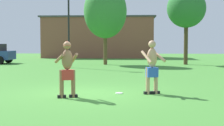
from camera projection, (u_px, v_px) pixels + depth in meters
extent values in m
plane|color=#428433|center=(85.00, 94.00, 10.92)|extent=(80.00, 80.00, 0.00)
cube|color=black|center=(62.00, 96.00, 10.14)|extent=(0.28, 0.19, 0.09)
cylinder|color=#936647|center=(62.00, 84.00, 10.11)|extent=(0.13, 0.13, 0.86)
cube|color=black|center=(73.00, 96.00, 10.23)|extent=(0.28, 0.19, 0.09)
cylinder|color=#936647|center=(73.00, 84.00, 10.21)|extent=(0.13, 0.13, 0.86)
cube|color=red|center=(67.00, 75.00, 10.14)|extent=(0.41, 0.34, 0.31)
ellipsoid|color=#936647|center=(67.00, 60.00, 10.12)|extent=(0.39, 0.32, 0.62)
cylinder|color=#936647|center=(59.00, 59.00, 10.15)|extent=(0.41, 0.52, 0.31)
cylinder|color=#936647|center=(74.00, 58.00, 10.27)|extent=(0.35, 0.54, 0.36)
sphere|color=#936647|center=(67.00, 45.00, 10.09)|extent=(0.24, 0.24, 0.24)
cone|color=red|center=(67.00, 43.00, 10.08)|extent=(0.32, 0.32, 0.13)
cube|color=black|center=(156.00, 92.00, 10.95)|extent=(0.28, 0.19, 0.09)
cylinder|color=tan|center=(156.00, 81.00, 10.93)|extent=(0.13, 0.13, 0.87)
cube|color=black|center=(148.00, 93.00, 10.88)|extent=(0.28, 0.19, 0.09)
cylinder|color=tan|center=(148.00, 81.00, 10.85)|extent=(0.13, 0.13, 0.87)
cube|color=blue|center=(152.00, 72.00, 10.87)|extent=(0.42, 0.34, 0.31)
ellipsoid|color=tan|center=(152.00, 58.00, 10.84)|extent=(0.40, 0.32, 0.63)
cylinder|color=tan|center=(160.00, 57.00, 10.81)|extent=(0.39, 0.54, 0.34)
cylinder|color=tan|center=(146.00, 57.00, 10.68)|extent=(0.37, 0.51, 0.41)
sphere|color=tan|center=(152.00, 44.00, 10.82)|extent=(0.24, 0.24, 0.24)
cylinder|color=white|center=(119.00, 93.00, 11.01)|extent=(0.25, 0.25, 0.03)
cylinder|color=black|center=(0.00, 60.00, 25.78)|extent=(0.64, 0.23, 0.64)
cylinder|color=black|center=(9.00, 59.00, 27.57)|extent=(0.64, 0.23, 0.64)
cylinder|color=black|center=(69.00, 30.00, 22.34)|extent=(0.12, 0.12, 4.98)
cube|color=brown|center=(99.00, 38.00, 37.63)|extent=(12.05, 4.89, 4.40)
cube|color=#3F3F44|center=(99.00, 18.00, 37.49)|extent=(12.53, 5.09, 0.16)
cylinder|color=brown|center=(105.00, 47.00, 25.42)|extent=(0.28, 0.28, 2.62)
ellipsoid|color=#387F38|center=(105.00, 11.00, 25.25)|extent=(3.25, 3.25, 4.12)
cylinder|color=#4C3823|center=(186.00, 43.00, 25.48)|extent=(0.30, 0.30, 3.26)
ellipsoid|color=#2D7033|center=(186.00, 8.00, 25.32)|extent=(2.94, 2.94, 2.96)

